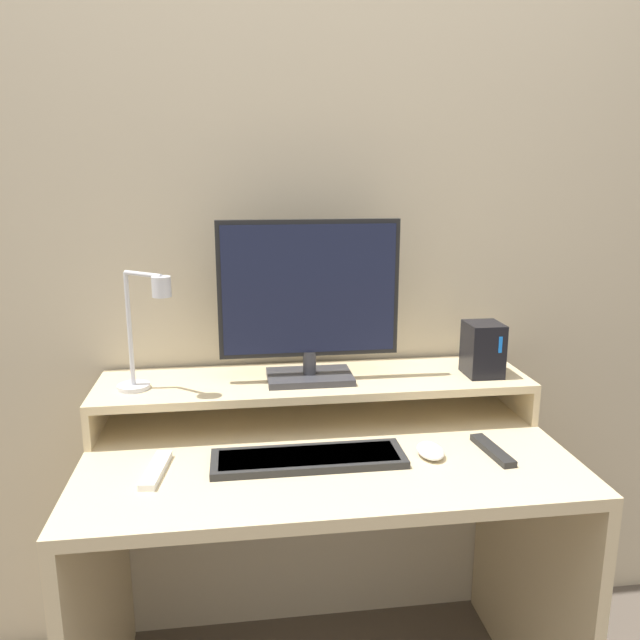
{
  "coord_description": "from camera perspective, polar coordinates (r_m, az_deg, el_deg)",
  "views": [
    {
      "loc": [
        -0.21,
        -1.1,
        1.44
      ],
      "look_at": [
        -0.01,
        0.38,
        1.09
      ],
      "focal_mm": 35.0,
      "sensor_mm": 36.0,
      "label": 1
    }
  ],
  "objects": [
    {
      "name": "monitor_shelf",
      "position": [
        1.74,
        -0.5,
        -5.84
      ],
      "size": [
        1.18,
        0.3,
        0.12
      ],
      "color": "beige",
      "rests_on": "desk"
    },
    {
      "name": "desk_lamp",
      "position": [
        1.63,
        -15.71,
        -0.73
      ],
      "size": [
        0.16,
        0.14,
        0.32
      ],
      "color": "silver",
      "rests_on": "monitor_shelf"
    },
    {
      "name": "monitor",
      "position": [
        1.66,
        -0.99,
        1.9
      ],
      "size": [
        0.48,
        0.15,
        0.44
      ],
      "color": "#38383D",
      "rests_on": "monitor_shelf"
    },
    {
      "name": "router_dock",
      "position": [
        1.8,
        14.67,
        -2.59
      ],
      "size": [
        0.1,
        0.11,
        0.15
      ],
      "color": "black",
      "rests_on": "monitor_shelf"
    },
    {
      "name": "wall_back",
      "position": [
        1.84,
        -1.26,
        7.26
      ],
      "size": [
        6.0,
        0.05,
        2.5
      ],
      "color": "beige",
      "rests_on": "ground_plane"
    },
    {
      "name": "mouse",
      "position": [
        1.57,
        10.06,
        -11.67
      ],
      "size": [
        0.06,
        0.1,
        0.03
      ],
      "color": "white",
      "rests_on": "desk"
    },
    {
      "name": "desk",
      "position": [
        1.71,
        0.39,
        -18.48
      ],
      "size": [
        1.18,
        0.68,
        0.77
      ],
      "color": "beige",
      "rests_on": "ground_plane"
    },
    {
      "name": "keyboard",
      "position": [
        1.51,
        -1.06,
        -12.52
      ],
      "size": [
        0.46,
        0.14,
        0.02
      ],
      "color": "#282828",
      "rests_on": "desk"
    },
    {
      "name": "remote_secondary",
      "position": [
        1.62,
        15.49,
        -11.41
      ],
      "size": [
        0.05,
        0.17,
        0.02
      ],
      "color": "black",
      "rests_on": "desk"
    },
    {
      "name": "remote_control",
      "position": [
        1.51,
        -14.77,
        -13.12
      ],
      "size": [
        0.06,
        0.18,
        0.02
      ],
      "color": "white",
      "rests_on": "desk"
    }
  ]
}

